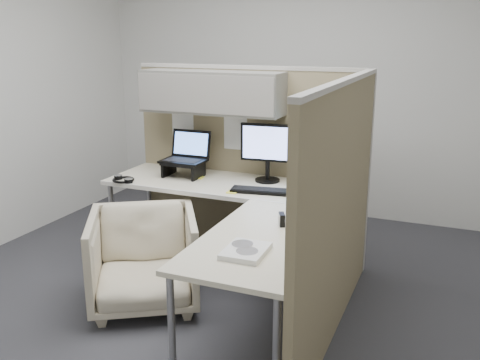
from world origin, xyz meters
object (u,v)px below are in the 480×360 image
at_px(office_chair, 144,255).
at_px(keyboard, 260,191).
at_px(monitor_left, 268,148).
at_px(desk, 237,207).

xyz_separation_m(office_chair, keyboard, (0.63, 0.65, 0.37)).
relative_size(office_chair, keyboard, 1.73).
bearing_deg(keyboard, monitor_left, 90.70).
xyz_separation_m(desk, keyboard, (0.08, 0.26, 0.05)).
bearing_deg(desk, monitor_left, 87.42).
height_order(office_chair, monitor_left, monitor_left).
xyz_separation_m(desk, office_chair, (-0.55, -0.38, -0.31)).
distance_m(desk, office_chair, 0.74).
xyz_separation_m(office_chair, monitor_left, (0.58, 0.96, 0.63)).
distance_m(desk, monitor_left, 0.66).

